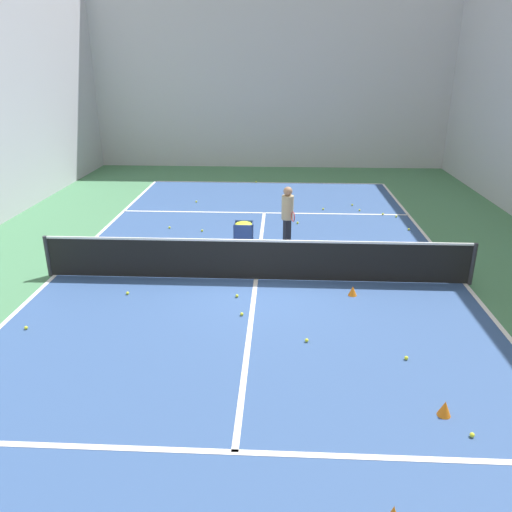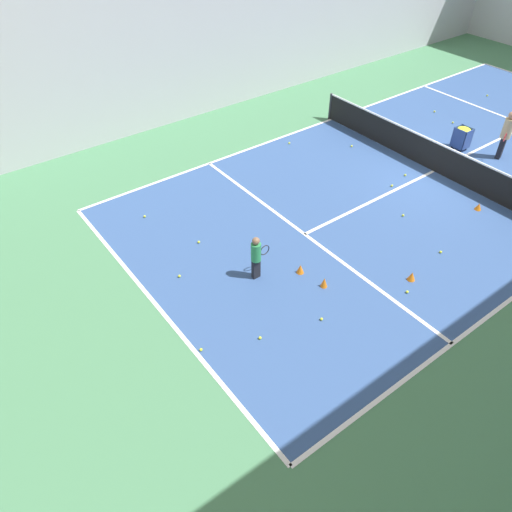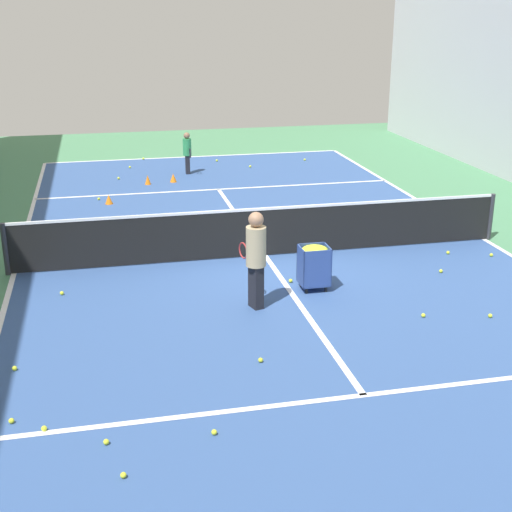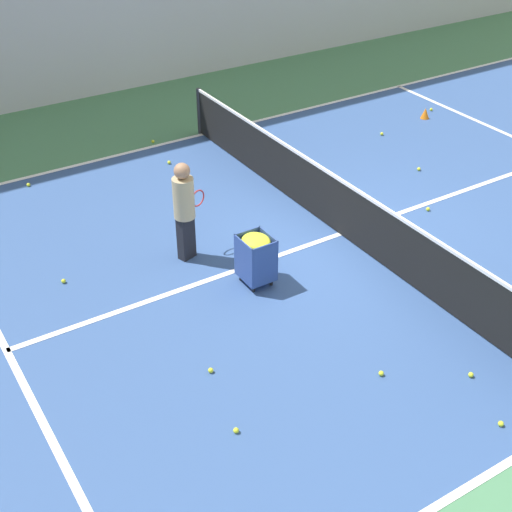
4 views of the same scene
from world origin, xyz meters
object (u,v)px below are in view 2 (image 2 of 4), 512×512
training_cone_0 (300,269)px  training_cone_1 (412,276)px  tennis_net (437,157)px  player_near_baseline (256,255)px  coach_at_net (507,132)px  ball_cart (463,134)px

training_cone_0 → training_cone_1: (1.86, 2.02, -0.00)m
training_cone_0 → tennis_net: bearing=99.4°
player_near_baseline → coach_at_net: 10.21m
training_cone_0 → coach_at_net: bearing=92.3°
tennis_net → training_cone_0: tennis_net is taller
ball_cart → coach_at_net: bearing=25.4°
coach_at_net → training_cone_0: (0.37, -9.23, -0.82)m
training_cone_0 → training_cone_1: size_ratio=1.03×
player_near_baseline → ball_cart: bearing=6.0°
tennis_net → training_cone_1: tennis_net is taller
coach_at_net → training_cone_0: 9.28m
tennis_net → ball_cart: tennis_net is taller
ball_cart → training_cone_1: 7.48m
player_near_baseline → ball_cart: (-1.00, 9.64, -0.15)m
training_cone_0 → training_cone_1: training_cone_0 is taller
coach_at_net → training_cone_1: 7.59m
coach_at_net → ball_cart: 1.36m
tennis_net → coach_at_net: (0.74, 2.50, 0.43)m
coach_at_net → training_cone_1: coach_at_net is taller
tennis_net → player_near_baseline: size_ratio=8.09×
player_near_baseline → tennis_net: bearing=4.3°
tennis_net → player_near_baseline: (0.57, -7.70, 0.19)m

